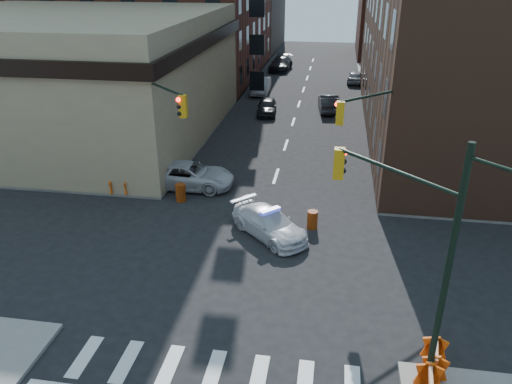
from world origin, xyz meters
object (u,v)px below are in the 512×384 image
(barricade_se_a, at_px, (434,358))
(barrel_road, at_px, (312,220))
(parked_car_wfar, at_px, (261,86))
(pedestrian_b, at_px, (123,160))
(pedestrian_a, at_px, (141,178))
(barrel_bank, at_px, (181,193))
(police_car, at_px, (269,223))
(parked_car_enear, at_px, (329,103))
(parked_car_wnear, at_px, (267,106))
(pickup, at_px, (188,175))
(barricade_nw_a, at_px, (105,183))

(barricade_se_a, bearing_deg, barrel_road, 34.34)
(parked_car_wfar, relative_size, pedestrian_b, 2.81)
(pedestrian_a, height_order, barrel_bank, pedestrian_a)
(police_car, height_order, barrel_bank, police_car)
(pedestrian_a, bearing_deg, parked_car_enear, 83.26)
(police_car, relative_size, parked_car_wfar, 0.96)
(pedestrian_a, xyz_separation_m, barrel_road, (10.03, -2.66, -0.49))
(pedestrian_b, relative_size, barrel_road, 1.79)
(parked_car_wfar, bearing_deg, police_car, -82.76)
(barrel_bank, bearing_deg, barrel_road, -15.20)
(police_car, distance_m, pedestrian_a, 8.83)
(parked_car_enear, height_order, barrel_road, parked_car_enear)
(parked_car_wnear, bearing_deg, parked_car_enear, 14.24)
(pickup, height_order, parked_car_enear, parked_car_enear)
(parked_car_wnear, distance_m, parked_car_enear, 5.69)
(barricade_nw_a, bearing_deg, pedestrian_b, 90.96)
(pedestrian_a, distance_m, pedestrian_b, 3.28)
(parked_car_enear, relative_size, pedestrian_a, 2.85)
(parked_car_enear, bearing_deg, barrel_bank, 62.84)
(pedestrian_a, xyz_separation_m, barricade_se_a, (14.47, -11.93, -0.35))
(police_car, xyz_separation_m, pedestrian_a, (-7.99, 3.76, 0.30))
(pickup, xyz_separation_m, parked_car_wfar, (0.73, 24.12, 0.03))
(barricade_se_a, xyz_separation_m, barricade_nw_a, (-16.57, 11.63, 0.03))
(pickup, height_order, parked_car_wnear, pickup)
(pedestrian_b, height_order, barrel_road, pedestrian_b)
(barricade_se_a, bearing_deg, parked_car_enear, 16.39)
(parked_car_wnear, relative_size, parked_car_enear, 0.89)
(parked_car_wfar, relative_size, barrel_road, 5.03)
(parked_car_wfar, height_order, pedestrian_b, pedestrian_b)
(police_car, xyz_separation_m, pedestrian_b, (-10.13, 6.25, 0.33))
(parked_car_enear, xyz_separation_m, barrel_road, (-0.19, -22.33, -0.29))
(parked_car_wfar, bearing_deg, barricade_nw_a, -103.72)
(pedestrian_b, bearing_deg, parked_car_enear, 19.58)
(pedestrian_a, relative_size, barricade_se_a, 1.31)
(barrel_bank, height_order, barricade_se_a, barricade_se_a)
(pedestrian_b, distance_m, barrel_bank, 5.65)
(police_car, xyz_separation_m, parked_car_wnear, (-3.13, 21.53, 0.04))
(parked_car_wfar, relative_size, barricade_nw_a, 3.61)
(police_car, height_order, pickup, pickup)
(parked_car_wfar, height_order, barricade_nw_a, parked_car_wfar)
(police_car, xyz_separation_m, pickup, (-5.53, 5.06, 0.09))
(pedestrian_a, bearing_deg, barricade_se_a, -18.79)
(parked_car_enear, relative_size, barricade_se_a, 3.73)
(police_car, xyz_separation_m, barricade_se_a, (6.48, -8.17, -0.05))
(parked_car_wnear, relative_size, barricade_se_a, 3.30)
(parked_car_wnear, xyz_separation_m, barrel_road, (5.17, -20.44, -0.23))
(barrel_road, bearing_deg, police_car, -151.82)
(parked_car_wnear, height_order, pedestrian_a, pedestrian_a)
(pedestrian_a, bearing_deg, pedestrian_b, 151.38)
(pedestrian_b, bearing_deg, parked_car_wnear, 30.72)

